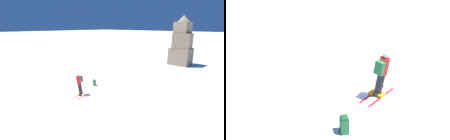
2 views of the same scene
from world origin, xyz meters
The scene contains 4 objects.
ground_plane centered at (0.00, 0.00, 0.00)m, with size 300.00×300.00×0.00m, color white.
skier centered at (-1.06, -0.01, 0.94)m, with size 1.24×1.64×1.71m.
rock_pillar centered at (0.15, 14.86, 2.56)m, with size 2.48×2.18×6.11m.
spare_backpack centered at (-1.92, 2.13, 0.24)m, with size 0.36×0.33×0.50m.
Camera 1 is at (8.59, -7.06, 4.87)m, focal length 28.00 mm.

